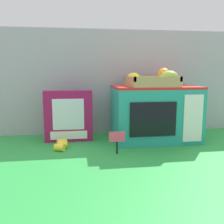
# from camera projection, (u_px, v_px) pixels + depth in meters

# --- Properties ---
(ground_plane) EXTENTS (1.70, 1.70, 0.00)m
(ground_plane) POSITION_uv_depth(u_px,v_px,m) (126.00, 140.00, 1.34)
(ground_plane) COLOR green
(ground_plane) RESTS_ON ground
(display_back_panel) EXTENTS (1.61, 0.03, 0.59)m
(display_back_panel) POSITION_uv_depth(u_px,v_px,m) (120.00, 82.00, 1.48)
(display_back_panel) COLOR #A0A3A8
(display_back_panel) RESTS_ON ground
(toy_microwave) EXTENTS (0.43, 0.28, 0.28)m
(toy_microwave) POSITION_uv_depth(u_px,v_px,m) (155.00, 113.00, 1.33)
(toy_microwave) COLOR teal
(toy_microwave) RESTS_ON ground
(food_groups_crate) EXTENTS (0.24, 0.22, 0.09)m
(food_groups_crate) POSITION_uv_depth(u_px,v_px,m) (154.00, 81.00, 1.28)
(food_groups_crate) COLOR tan
(food_groups_crate) RESTS_ON toy_microwave
(cookie_set_box) EXTENTS (0.25, 0.06, 0.26)m
(cookie_set_box) POSITION_uv_depth(u_px,v_px,m) (69.00, 116.00, 1.30)
(cookie_set_box) COLOR #99144C
(cookie_set_box) RESTS_ON ground
(price_sign) EXTENTS (0.07, 0.01, 0.10)m
(price_sign) POSITION_uv_depth(u_px,v_px,m) (117.00, 139.00, 1.10)
(price_sign) COLOR black
(price_sign) RESTS_ON ground
(loose_toy_banana) EXTENTS (0.06, 0.13, 0.03)m
(loose_toy_banana) POSITION_uv_depth(u_px,v_px,m) (61.00, 145.00, 1.19)
(loose_toy_banana) COLOR yellow
(loose_toy_banana) RESTS_ON ground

